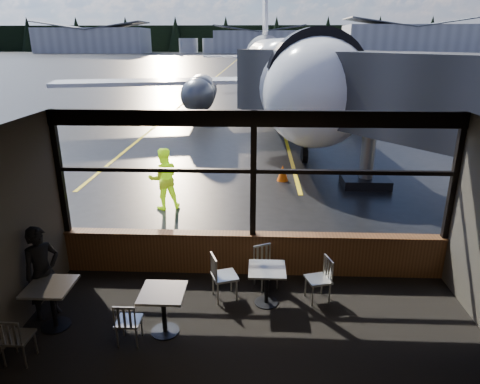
# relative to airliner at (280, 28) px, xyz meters

# --- Properties ---
(ground_plane) EXTENTS (520.00, 520.00, 0.00)m
(ground_plane) POSITION_rel_airliner_xyz_m (-1.39, 98.75, -5.54)
(ground_plane) COLOR black
(ground_plane) RESTS_ON ground
(carpet_floor) EXTENTS (8.00, 6.00, 0.01)m
(carpet_floor) POSITION_rel_airliner_xyz_m (-1.39, -24.25, -5.53)
(carpet_floor) COLOR black
(carpet_floor) RESTS_ON ground
(ceiling) EXTENTS (8.00, 6.00, 0.04)m
(ceiling) POSITION_rel_airliner_xyz_m (-1.39, -24.25, -2.04)
(ceiling) COLOR #38332D
(ceiling) RESTS_ON ground
(window_sill) EXTENTS (8.00, 0.28, 0.90)m
(window_sill) POSITION_rel_airliner_xyz_m (-1.39, -21.25, -5.09)
(window_sill) COLOR #58331A
(window_sill) RESTS_ON ground
(window_header) EXTENTS (8.00, 0.18, 0.30)m
(window_header) POSITION_rel_airliner_xyz_m (-1.39, -21.25, -2.19)
(window_header) COLOR black
(window_header) RESTS_ON ground
(mullion_left) EXTENTS (0.12, 0.12, 2.60)m
(mullion_left) POSITION_rel_airliner_xyz_m (-5.34, -21.25, -3.34)
(mullion_left) COLOR black
(mullion_left) RESTS_ON ground
(mullion_centre) EXTENTS (0.12, 0.12, 2.60)m
(mullion_centre) POSITION_rel_airliner_xyz_m (-1.39, -21.25, -3.34)
(mullion_centre) COLOR black
(mullion_centre) RESTS_ON ground
(mullion_right) EXTENTS (0.12, 0.12, 2.60)m
(mullion_right) POSITION_rel_airliner_xyz_m (2.56, -21.25, -3.34)
(mullion_right) COLOR black
(mullion_right) RESTS_ON ground
(window_transom) EXTENTS (8.00, 0.10, 0.08)m
(window_transom) POSITION_rel_airliner_xyz_m (-1.39, -21.25, -3.24)
(window_transom) COLOR black
(window_transom) RESTS_ON ground
(airliner) EXTENTS (32.04, 37.75, 11.07)m
(airliner) POSITION_rel_airliner_xyz_m (0.00, 0.00, 0.00)
(airliner) COLOR white
(airliner) RESTS_ON ground_plane
(jet_bridge) EXTENTS (9.53, 11.65, 5.08)m
(jet_bridge) POSITION_rel_airliner_xyz_m (2.21, -15.75, -2.99)
(jet_bridge) COLOR #2D2D30
(jet_bridge) RESTS_ON ground_plane
(cafe_table_near) EXTENTS (0.69, 0.69, 0.76)m
(cafe_table_near) POSITION_rel_airliner_xyz_m (-1.10, -22.39, -5.16)
(cafe_table_near) COLOR #9A968E
(cafe_table_near) RESTS_ON carpet_floor
(cafe_table_mid) EXTENTS (0.74, 0.74, 0.81)m
(cafe_table_mid) POSITION_rel_airliner_xyz_m (-2.86, -23.34, -5.13)
(cafe_table_mid) COLOR #A39E96
(cafe_table_mid) RESTS_ON carpet_floor
(cafe_table_left) EXTENTS (0.76, 0.76, 0.83)m
(cafe_table_left) POSITION_rel_airliner_xyz_m (-4.81, -23.26, -5.12)
(cafe_table_left) COLOR #A59F98
(cafe_table_left) RESTS_ON carpet_floor
(chair_near_e) EXTENTS (0.61, 0.61, 0.90)m
(chair_near_e) POSITION_rel_airliner_xyz_m (-0.12, -22.25, -5.09)
(chair_near_e) COLOR #ADA89C
(chair_near_e) RESTS_ON carpet_floor
(chair_near_w) EXTENTS (0.67, 0.67, 0.96)m
(chair_near_w) POSITION_rel_airliner_xyz_m (-1.91, -22.25, -5.06)
(chair_near_w) COLOR #B1ACA0
(chair_near_w) RESTS_ON carpet_floor
(chair_near_n) EXTENTS (0.64, 0.64, 0.88)m
(chair_near_n) POSITION_rel_airliner_xyz_m (-1.11, -21.81, -5.10)
(chair_near_n) COLOR beige
(chair_near_n) RESTS_ON carpet_floor
(chair_mid_s) EXTENTS (0.45, 0.45, 0.82)m
(chair_mid_s) POSITION_rel_airliner_xyz_m (-3.38, -23.62, -5.13)
(chair_mid_s) COLOR #B7B2A5
(chair_mid_s) RESTS_ON carpet_floor
(chair_left_s) EXTENTS (0.47, 0.47, 0.86)m
(chair_left_s) POSITION_rel_airliner_xyz_m (-4.96, -24.12, -5.11)
(chair_left_s) COLOR #B1ACA0
(chair_left_s) RESTS_ON carpet_floor
(passenger) EXTENTS (0.73, 0.76, 1.74)m
(passenger) POSITION_rel_airliner_xyz_m (-5.09, -22.91, -4.66)
(passenger) COLOR black
(passenger) RESTS_ON carpet_floor
(ground_crew) EXTENTS (1.09, 0.99, 1.84)m
(ground_crew) POSITION_rel_airliner_xyz_m (-4.07, -17.53, -4.62)
(ground_crew) COLOR #BFF219
(ground_crew) RESTS_ON ground_plane
(cone_nose) EXTENTS (0.41, 0.41, 0.57)m
(cone_nose) POSITION_rel_airliner_xyz_m (-0.40, -14.71, -5.25)
(cone_nose) COLOR orange
(cone_nose) RESTS_ON ground_plane
(cone_wing) EXTENTS (0.31, 0.31, 0.44)m
(cone_wing) POSITION_rel_airliner_xyz_m (-6.07, -1.32, -5.32)
(cone_wing) COLOR #F05407
(cone_wing) RESTS_ON ground_plane
(hangar_left) EXTENTS (45.00, 18.00, 11.00)m
(hangar_left) POSITION_rel_airliner_xyz_m (-71.39, 158.75, -0.04)
(hangar_left) COLOR silver
(hangar_left) RESTS_ON ground_plane
(hangar_mid) EXTENTS (38.00, 15.00, 10.00)m
(hangar_mid) POSITION_rel_airliner_xyz_m (-1.39, 163.75, -0.54)
(hangar_mid) COLOR silver
(hangar_mid) RESTS_ON ground_plane
(hangar_right) EXTENTS (50.00, 20.00, 12.00)m
(hangar_right) POSITION_rel_airliner_xyz_m (58.61, 156.75, 0.46)
(hangar_right) COLOR silver
(hangar_right) RESTS_ON ground_plane
(fuel_tank_a) EXTENTS (8.00, 8.00, 6.00)m
(fuel_tank_a) POSITION_rel_airliner_xyz_m (-31.39, 160.75, -2.54)
(fuel_tank_a) COLOR silver
(fuel_tank_a) RESTS_ON ground_plane
(fuel_tank_b) EXTENTS (8.00, 8.00, 6.00)m
(fuel_tank_b) POSITION_rel_airliner_xyz_m (-21.39, 160.75, -2.54)
(fuel_tank_b) COLOR silver
(fuel_tank_b) RESTS_ON ground_plane
(fuel_tank_c) EXTENTS (8.00, 8.00, 6.00)m
(fuel_tank_c) POSITION_rel_airliner_xyz_m (-11.39, 160.75, -2.54)
(fuel_tank_c) COLOR silver
(fuel_tank_c) RESTS_ON ground_plane
(treeline) EXTENTS (360.00, 3.00, 12.00)m
(treeline) POSITION_rel_airliner_xyz_m (-1.39, 188.75, 0.46)
(treeline) COLOR black
(treeline) RESTS_ON ground_plane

